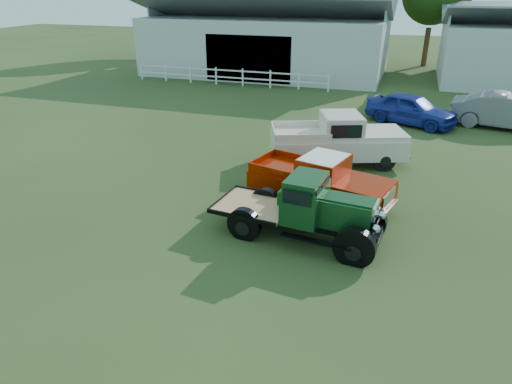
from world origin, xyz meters
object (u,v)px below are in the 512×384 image
(red_pickup, at_px, (320,181))
(white_pickup, at_px, (337,140))
(vintage_flatbed, at_px, (302,207))
(misc_car_blue, at_px, (411,109))
(misc_car_grey, at_px, (507,112))

(red_pickup, xyz_separation_m, white_pickup, (-0.09, 3.94, 0.13))
(vintage_flatbed, distance_m, misc_car_blue, 13.20)
(red_pickup, bearing_deg, white_pickup, 106.83)
(misc_car_grey, bearing_deg, red_pickup, 158.84)
(misc_car_blue, bearing_deg, red_pickup, -168.92)
(red_pickup, relative_size, white_pickup, 0.87)
(red_pickup, distance_m, white_pickup, 3.94)
(red_pickup, height_order, misc_car_blue, red_pickup)
(vintage_flatbed, xyz_separation_m, red_pickup, (0.08, 2.19, -0.08))
(misc_car_blue, relative_size, misc_car_grey, 0.89)
(vintage_flatbed, bearing_deg, misc_car_blue, 84.51)
(red_pickup, height_order, misc_car_grey, red_pickup)
(white_pickup, height_order, misc_car_grey, white_pickup)
(misc_car_grey, bearing_deg, misc_car_blue, 108.97)
(vintage_flatbed, distance_m, white_pickup, 6.13)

